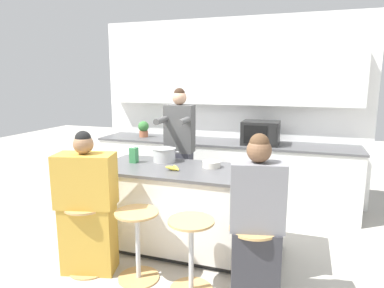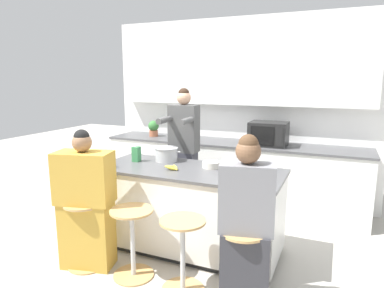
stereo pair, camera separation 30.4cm
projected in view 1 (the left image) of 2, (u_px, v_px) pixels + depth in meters
ground_plane at (190, 248)px, 3.74m from camera, size 16.00×16.00×0.00m
wall_back at (228, 98)px, 5.09m from camera, size 4.01×0.22×2.70m
back_counter at (222, 173)px, 5.00m from camera, size 3.72×0.66×0.94m
kitchen_island at (190, 209)px, 3.65m from camera, size 1.96×0.82×0.90m
bar_stool_leftmost at (87, 234)px, 3.25m from camera, size 0.40×0.40×0.65m
bar_stool_center_left at (138, 241)px, 3.11m from camera, size 0.40×0.40×0.65m
bar_stool_center_right at (191, 251)px, 2.92m from camera, size 0.40×0.40×0.65m
bar_stool_rightmost at (253, 260)px, 2.77m from camera, size 0.40×0.40×0.65m
person_cooking at (180, 158)px, 4.25m from camera, size 0.37×0.56×1.71m
person_wrapped_blanket at (87, 208)px, 3.20m from camera, size 0.59×0.41×1.36m
person_seated_near at (256, 230)px, 2.70m from camera, size 0.46×0.34×1.42m
cooking_pot at (164, 155)px, 3.87m from camera, size 0.35×0.27×0.16m
fruit_bowl at (212, 164)px, 3.63m from camera, size 0.19×0.19×0.07m
coffee_cup_near at (109, 165)px, 3.55m from camera, size 0.11×0.07×0.09m
banana_bunch at (173, 168)px, 3.51m from camera, size 0.17×0.12×0.06m
juice_carton at (134, 155)px, 3.82m from camera, size 0.08×0.08×0.19m
microwave at (261, 133)px, 4.67m from camera, size 0.49×0.39×0.32m
potted_plant at (144, 128)px, 5.28m from camera, size 0.16×0.16×0.25m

